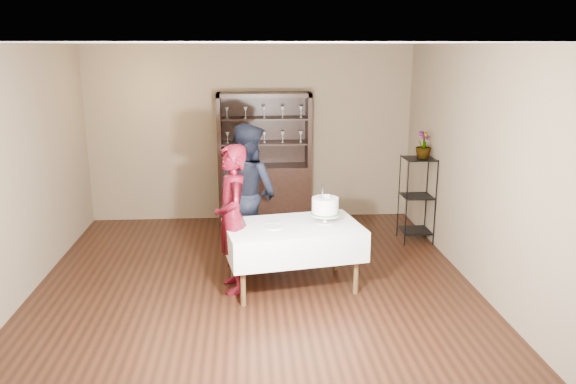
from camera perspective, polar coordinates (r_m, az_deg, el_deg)
The scene contains 14 objects.
floor at distance 6.72m, azimuth -3.36°, elevation -8.83°, with size 5.00×5.00×0.00m, color black.
ceiling at distance 6.17m, azimuth -3.75°, elevation 14.85°, with size 5.00×5.00×0.00m, color white.
back_wall at distance 8.77m, azimuth -3.80°, elevation 5.92°, with size 5.00×0.02×2.70m, color #726249.
wall_left at distance 6.76m, azimuth -25.27°, elevation 1.92°, with size 0.02×5.00×2.70m, color #726249.
wall_right at distance 6.81m, azimuth 18.01°, elevation 2.71°, with size 0.02×5.00×2.70m, color #726249.
china_hutch at distance 8.66m, azimuth -2.38°, elevation 1.21°, with size 1.40×0.48×2.00m.
plant_etagere at distance 7.99m, azimuth 12.97°, elevation -0.40°, with size 0.42×0.42×1.20m.
cake_table at distance 6.31m, azimuth 0.50°, elevation -4.89°, with size 1.62×1.15×0.74m.
woman at distance 6.20m, azimuth -5.67°, elevation -2.74°, with size 0.60×0.40×1.66m, color #340408.
man at distance 7.04m, azimuth -4.18°, elevation -0.13°, with size 0.86×0.67×1.77m, color black.
cake at distance 6.29m, azimuth 3.80°, elevation -1.54°, with size 0.39×0.39×0.46m.
plate_near at distance 6.16m, azimuth -1.44°, elevation -3.59°, with size 0.20×0.20×0.01m, color white.
plate_far at distance 6.34m, azimuth -1.56°, elevation -3.04°, with size 0.17×0.17×0.01m, color white.
potted_plant at distance 7.85m, azimuth 13.60°, elevation 4.69°, with size 0.21×0.21×0.37m, color #477337.
Camera 1 is at (-0.08, -6.17, 2.67)m, focal length 35.00 mm.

